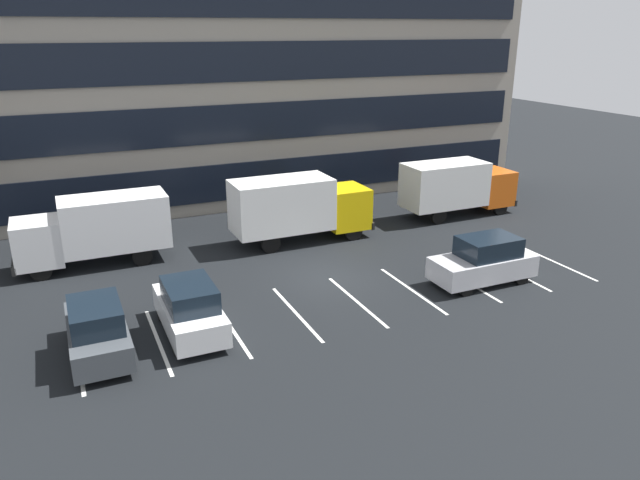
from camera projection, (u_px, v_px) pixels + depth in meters
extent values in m
plane|color=black|center=(330.00, 279.00, 28.08)|extent=(120.00, 120.00, 0.00)
cube|color=gray|center=(218.00, 60.00, 40.53)|extent=(41.65, 11.21, 18.00)
cube|color=black|center=(247.00, 180.00, 38.01)|extent=(39.98, 0.16, 2.30)
cube|color=black|center=(245.00, 123.00, 36.81)|extent=(39.98, 0.16, 2.30)
cube|color=black|center=(243.00, 62.00, 35.60)|extent=(39.98, 0.16, 2.30)
cube|color=silver|center=(79.00, 357.00, 21.43)|extent=(0.14, 5.40, 0.01)
cube|color=silver|center=(158.00, 341.00, 22.52)|extent=(0.14, 5.40, 0.01)
cube|color=silver|center=(230.00, 326.00, 23.60)|extent=(0.14, 5.40, 0.01)
cube|color=silver|center=(296.00, 313.00, 24.69)|extent=(0.14, 5.40, 0.01)
cube|color=silver|center=(356.00, 301.00, 25.77)|extent=(0.14, 5.40, 0.01)
cube|color=silver|center=(412.00, 290.00, 26.86)|extent=(0.14, 5.40, 0.01)
cube|color=silver|center=(463.00, 280.00, 27.94)|extent=(0.14, 5.40, 0.01)
cube|color=silver|center=(510.00, 270.00, 29.03)|extent=(0.14, 5.40, 0.01)
cube|color=silver|center=(554.00, 262.00, 30.11)|extent=(0.14, 5.40, 0.01)
cube|color=#D85914|center=(491.00, 187.00, 38.03)|extent=(2.15, 2.34, 2.15)
cube|color=black|center=(505.00, 179.00, 38.29)|extent=(0.06, 1.97, 0.94)
cube|color=white|center=(444.00, 184.00, 36.45)|extent=(5.07, 2.44, 2.63)
cube|color=black|center=(504.00, 199.00, 38.77)|extent=(0.20, 2.34, 0.39)
cylinder|color=black|center=(479.00, 199.00, 39.25)|extent=(0.98, 0.29, 0.98)
cylinder|color=black|center=(500.00, 207.00, 37.53)|extent=(0.98, 0.29, 0.98)
cylinder|color=black|center=(420.00, 207.00, 37.46)|extent=(0.98, 0.29, 0.98)
cylinder|color=black|center=(438.00, 216.00, 35.74)|extent=(0.98, 0.29, 0.98)
cube|color=yellow|center=(345.00, 207.00, 33.57)|extent=(2.24, 2.44, 2.24)
cube|color=black|center=(362.00, 197.00, 33.85)|extent=(0.06, 2.05, 0.99)
cube|color=white|center=(282.00, 205.00, 31.92)|extent=(5.29, 2.55, 2.75)
cube|color=black|center=(363.00, 221.00, 34.35)|extent=(0.20, 2.44, 0.41)
cylinder|color=black|center=(337.00, 221.00, 34.85)|extent=(1.02, 0.31, 1.02)
cylinder|color=black|center=(353.00, 231.00, 33.04)|extent=(1.02, 0.31, 1.02)
cylinder|color=black|center=(258.00, 232.00, 32.98)|extent=(1.02, 0.31, 1.02)
cylinder|color=black|center=(271.00, 243.00, 31.17)|extent=(1.02, 0.31, 1.02)
cube|color=white|center=(37.00, 242.00, 28.27)|extent=(2.12, 2.32, 2.12)
cube|color=black|center=(11.00, 237.00, 27.72)|extent=(0.06, 1.95, 0.93)
cube|color=white|center=(115.00, 222.00, 29.47)|extent=(5.02, 2.41, 2.61)
cube|color=black|center=(14.00, 264.00, 28.14)|extent=(0.19, 2.32, 0.39)
cylinder|color=black|center=(41.00, 270.00, 27.77)|extent=(0.97, 0.29, 0.97)
cylinder|color=black|center=(41.00, 256.00, 29.48)|extent=(0.97, 0.29, 0.97)
cylinder|color=black|center=(142.00, 256.00, 29.54)|extent=(0.97, 0.29, 0.97)
cylinder|color=black|center=(136.00, 243.00, 31.25)|extent=(0.97, 0.29, 0.97)
cube|color=#474C51|center=(98.00, 335.00, 21.35)|extent=(1.96, 4.62, 0.95)
cube|color=black|center=(95.00, 315.00, 20.85)|extent=(1.72, 2.54, 0.85)
cylinder|color=black|center=(71.00, 332.00, 22.43)|extent=(0.22, 0.68, 0.68)
cylinder|color=black|center=(119.00, 324.00, 23.09)|extent=(0.22, 0.68, 0.68)
cylinder|color=black|center=(76.00, 371.00, 19.89)|extent=(0.22, 0.68, 0.68)
cylinder|color=black|center=(130.00, 360.00, 20.55)|extent=(0.22, 0.68, 0.68)
cube|color=white|center=(190.00, 314.00, 22.92)|extent=(1.98, 4.68, 0.97)
cube|color=black|center=(190.00, 295.00, 22.41)|extent=(1.75, 2.57, 0.86)
cylinder|color=black|center=(161.00, 312.00, 24.01)|extent=(0.22, 0.69, 0.69)
cylinder|color=black|center=(204.00, 304.00, 24.68)|extent=(0.22, 0.69, 0.69)
cylinder|color=black|center=(176.00, 346.00, 21.44)|extent=(0.22, 0.69, 0.69)
cylinder|color=black|center=(223.00, 337.00, 22.11)|extent=(0.22, 0.69, 0.69)
cube|color=silver|center=(482.00, 267.00, 27.41)|extent=(4.81, 2.04, 0.99)
cube|color=black|center=(488.00, 247.00, 27.18)|extent=(2.64, 1.79, 0.89)
cylinder|color=black|center=(466.00, 288.00, 26.19)|extent=(0.71, 0.23, 0.71)
cylinder|color=black|center=(442.00, 274.00, 27.72)|extent=(0.71, 0.23, 0.71)
cylinder|color=black|center=(521.00, 277.00, 27.38)|extent=(0.71, 0.23, 0.71)
cylinder|color=black|center=(495.00, 264.00, 28.91)|extent=(0.71, 0.23, 0.71)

